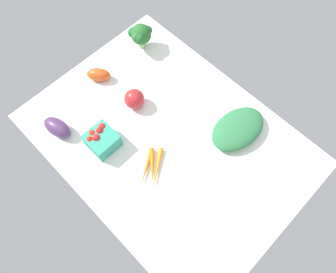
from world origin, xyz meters
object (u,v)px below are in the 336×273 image
object	(u,v)px
roma_tomato	(99,75)
bell_pepper_red	(134,99)
leafy_greens_clump	(238,129)
carrot_bunch	(152,168)
broccoli_head	(140,35)
eggplant	(57,128)
berry_basket	(102,140)

from	to	relation	value
roma_tomato	bell_pepper_red	bearing A→B (deg)	-34.37
leafy_greens_clump	carrot_bunch	xyz separation A→B (cm)	(-12.40, -33.67, -1.82)
broccoli_head	bell_pepper_red	world-z (taller)	broccoli_head
eggplant	carrot_bunch	size ratio (longest dim) A/B	0.73
leafy_greens_clump	roma_tomato	xyz separation A→B (cm)	(-56.66, -21.43, -0.18)
roma_tomato	bell_pepper_red	distance (cm)	19.82
eggplant	bell_pepper_red	size ratio (longest dim) A/B	1.50
eggplant	carrot_bunch	distance (cm)	39.21
eggplant	bell_pepper_red	xyz separation A→B (cm)	(11.73, 28.95, 0.78)
leafy_greens_clump	berry_basket	world-z (taller)	berry_basket
berry_basket	roma_tomato	size ratio (longest dim) A/B	1.07
roma_tomato	eggplant	xyz separation A→B (cm)	(7.93, -26.85, 0.54)
roma_tomato	carrot_bunch	xyz separation A→B (cm)	(44.26, -12.24, -1.64)
berry_basket	roma_tomato	xyz separation A→B (cm)	(-23.96, 18.33, -1.12)
broccoli_head	eggplant	xyz separation A→B (cm)	(8.13, -50.96, -4.03)
roma_tomato	eggplant	world-z (taller)	eggplant
broccoli_head	roma_tomato	xyz separation A→B (cm)	(0.20, -24.11, -4.57)
carrot_bunch	roma_tomato	bearing A→B (deg)	164.54
leafy_greens_clump	berry_basket	bearing A→B (deg)	-129.44
leafy_greens_clump	berry_basket	xyz separation A→B (cm)	(-32.70, -39.76, 0.94)
leafy_greens_clump	broccoli_head	bearing A→B (deg)	177.30
broccoli_head	roma_tomato	distance (cm)	24.54
berry_basket	eggplant	size ratio (longest dim) A/B	0.87
berry_basket	bell_pepper_red	size ratio (longest dim) A/B	1.31
broccoli_head	carrot_bunch	xyz separation A→B (cm)	(44.46, -36.35, -6.21)
eggplant	carrot_bunch	bearing A→B (deg)	10.25
broccoli_head	roma_tomato	size ratio (longest dim) A/B	1.19
roma_tomato	eggplant	distance (cm)	28.00
broccoli_head	carrot_bunch	world-z (taller)	broccoli_head
leafy_greens_clump	bell_pepper_red	xyz separation A→B (cm)	(-36.99, -19.33, 1.14)
roma_tomato	berry_basket	bearing A→B (deg)	-77.89
broccoli_head	carrot_bunch	size ratio (longest dim) A/B	0.71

